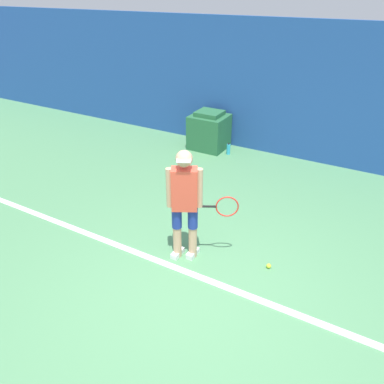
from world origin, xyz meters
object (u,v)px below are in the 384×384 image
water_bottle (228,149)px  covered_chair (209,131)px  tennis_ball (269,266)px  tennis_player (186,201)px

water_bottle → covered_chair: bearing=167.3°
tennis_ball → covered_chair: (-2.75, 3.49, 0.39)m
tennis_player → tennis_ball: (1.14, 0.33, -0.88)m
tennis_player → tennis_ball: bearing=-12.0°
tennis_player → covered_chair: tennis_player is taller
tennis_player → water_bottle: (-1.04, 3.69, -0.79)m
covered_chair → water_bottle: (0.58, -0.13, -0.30)m
tennis_player → tennis_ball: 1.47m
tennis_ball → covered_chair: size_ratio=0.08×
covered_chair → water_bottle: 0.66m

